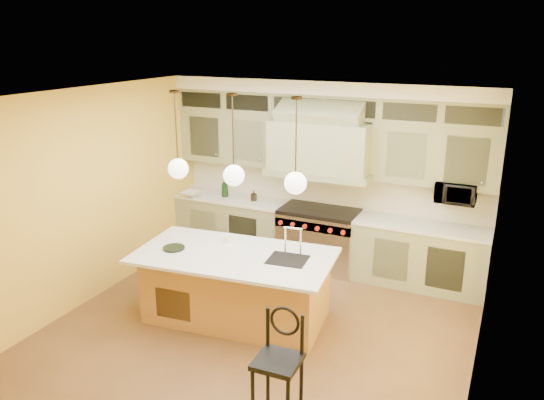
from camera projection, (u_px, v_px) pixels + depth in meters
The scene contains 18 objects.
floor at pixel (258, 331), 6.60m from camera, with size 5.00×5.00×0.00m, color brown.
ceiling at pixel (256, 96), 5.74m from camera, with size 5.00×5.00×0.00m, color white.
wall_back at pixel (328, 173), 8.33m from camera, with size 5.00×5.00×0.00m, color gold.
wall_front at pixel (110, 323), 4.01m from camera, with size 5.00×5.00×0.00m, color gold.
wall_left at pixel (92, 195), 7.18m from camera, with size 5.00×5.00×0.00m, color gold.
wall_right at pixel (486, 258), 5.16m from camera, with size 5.00×5.00×0.00m, color gold.
back_cabinetry at pixel (322, 178), 8.11m from camera, with size 5.00×0.77×2.90m.
range at pixel (319, 238), 8.31m from camera, with size 1.20×0.74×0.96m.
kitchen_island at pixel (237, 285), 6.78m from camera, with size 2.59×1.56×1.35m.
counter_stool at pixel (279, 362), 4.86m from camera, with size 0.42×0.42×1.16m.
microwave at pixel (456, 192), 7.33m from camera, with size 0.54×0.37×0.30m, color black.
oil_bottle_a at pixel (225, 188), 8.82m from camera, with size 0.12×0.12×0.31m, color black.
oil_bottle_b at pixel (254, 195), 8.62m from camera, with size 0.08×0.08×0.18m, color black.
fruit_bowl at pixel (191, 194), 8.87m from camera, with size 0.32×0.32×0.08m, color silver.
cup at pixel (227, 239), 6.97m from camera, with size 0.10×0.10×0.09m, color white.
pendant_left at pixel (178, 166), 6.66m from camera, with size 0.26×0.26×1.11m.
pendant_center at pixel (234, 173), 6.34m from camera, with size 0.26×0.26×1.11m.
pendant_right at pixel (295, 181), 6.02m from camera, with size 0.26×0.26×1.11m.
Camera 1 is at (2.62, -5.19, 3.54)m, focal length 35.00 mm.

